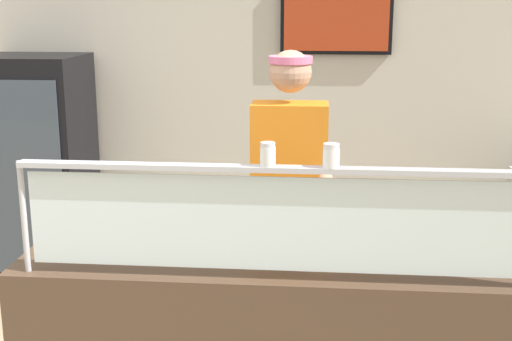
# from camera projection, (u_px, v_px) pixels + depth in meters

# --- Properties ---
(shop_rear_unit) EXTENTS (6.63, 0.13, 2.70)m
(shop_rear_unit) POSITION_uv_depth(u_px,v_px,m) (303.00, 91.00, 4.93)
(shop_rear_unit) COLOR beige
(shop_rear_unit) RESTS_ON ground
(sneeze_guard) EXTENTS (2.06, 0.06, 0.45)m
(sneeze_guard) POSITION_uv_depth(u_px,v_px,m) (285.00, 209.00, 2.54)
(sneeze_guard) COLOR #B2B5BC
(sneeze_guard) RESTS_ON serving_counter
(pizza_tray) EXTENTS (0.47, 0.47, 0.04)m
(pizza_tray) POSITION_uv_depth(u_px,v_px,m) (296.00, 244.00, 2.95)
(pizza_tray) COLOR #9EA0A8
(pizza_tray) RESTS_ON serving_counter
(pizza_server) EXTENTS (0.08, 0.28, 0.01)m
(pizza_server) POSITION_uv_depth(u_px,v_px,m) (294.00, 241.00, 2.92)
(pizza_server) COLOR #ADAFB7
(pizza_server) RESTS_ON pizza_tray
(parmesan_shaker) EXTENTS (0.06, 0.06, 0.09)m
(parmesan_shaker) POSITION_uv_depth(u_px,v_px,m) (268.00, 156.00, 2.50)
(parmesan_shaker) COLOR white
(parmesan_shaker) RESTS_ON sneeze_guard
(pepper_flake_shaker) EXTENTS (0.06, 0.06, 0.09)m
(pepper_flake_shaker) POSITION_uv_depth(u_px,v_px,m) (331.00, 157.00, 2.48)
(pepper_flake_shaker) COLOR white
(pepper_flake_shaker) RESTS_ON sneeze_guard
(worker_figure) EXTENTS (0.41, 0.50, 1.76)m
(worker_figure) POSITION_uv_depth(u_px,v_px,m) (290.00, 199.00, 3.48)
(worker_figure) COLOR #23232D
(worker_figure) RESTS_ON ground
(drink_fridge) EXTENTS (0.72, 0.64, 1.64)m
(drink_fridge) POSITION_uv_depth(u_px,v_px,m) (36.00, 173.00, 4.79)
(drink_fridge) COLOR black
(drink_fridge) RESTS_ON ground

